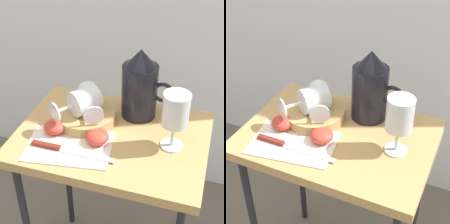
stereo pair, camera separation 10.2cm
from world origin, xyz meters
TOP-DOWN VIEW (x-y plane):
  - table at (0.00, 0.00)m, footprint 0.56×0.40m
  - linen_napkin at (-0.10, -0.09)m, footprint 0.26×0.20m
  - basket_tray at (-0.10, 0.04)m, footprint 0.19×0.19m
  - pitcher at (0.05, 0.12)m, footprint 0.16×0.11m
  - wine_glass_upright at (0.18, 0.00)m, footprint 0.07×0.07m
  - wine_glass_tipped_near at (-0.09, 0.07)m, footprint 0.12×0.15m
  - wine_glass_tipped_far at (-0.10, 0.04)m, footprint 0.14×0.16m
  - apple_half_left at (-0.16, -0.04)m, footprint 0.07×0.07m
  - apple_half_right at (-0.03, -0.05)m, footprint 0.07×0.07m
  - knife at (-0.11, -0.11)m, footprint 0.24×0.02m

SIDE VIEW (x-z plane):
  - table at x=0.00m, z-range 0.26..0.93m
  - linen_napkin at x=-0.10m, z-range 0.67..0.68m
  - knife at x=-0.11m, z-range 0.67..0.69m
  - basket_tray at x=-0.10m, z-range 0.67..0.71m
  - apple_half_left at x=-0.16m, z-range 0.68..0.71m
  - apple_half_right at x=-0.03m, z-range 0.68..0.71m
  - wine_glass_tipped_near at x=-0.09m, z-range 0.71..0.78m
  - wine_glass_tipped_far at x=-0.10m, z-range 0.71..0.79m
  - pitcher at x=0.05m, z-range 0.65..0.88m
  - wine_glass_upright at x=0.18m, z-range 0.70..0.87m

